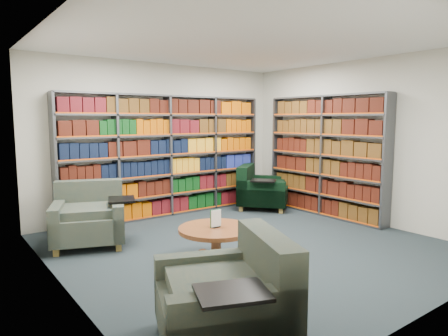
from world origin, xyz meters
TOP-DOWN VIEW (x-y plane):
  - room_shell at (0.00, 0.00)m, footprint 5.02×5.02m
  - bookshelf_back at (0.00, 2.34)m, footprint 4.00×0.28m
  - bookshelf_right at (2.34, 0.60)m, footprint 0.28×2.50m
  - chair_teal_left at (-1.76, 1.49)m, footprint 1.28×1.24m
  - chair_green_right at (1.74, 1.75)m, footprint 1.33×1.33m
  - chair_teal_front at (-1.71, -1.84)m, footprint 1.26×1.30m
  - coffee_table at (-0.75, -0.25)m, footprint 0.94×0.94m

SIDE VIEW (x-z plane):
  - chair_green_right at x=1.74m, z-range -0.08..0.78m
  - chair_teal_left at x=-1.76m, z-range -0.08..0.79m
  - coffee_table at x=-0.75m, z-range 0.02..0.68m
  - chair_teal_front at x=-1.71m, z-range -0.09..0.80m
  - bookshelf_back at x=0.00m, z-range 0.00..2.20m
  - bookshelf_right at x=2.34m, z-range 0.00..2.20m
  - room_shell at x=0.00m, z-range -0.01..2.81m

